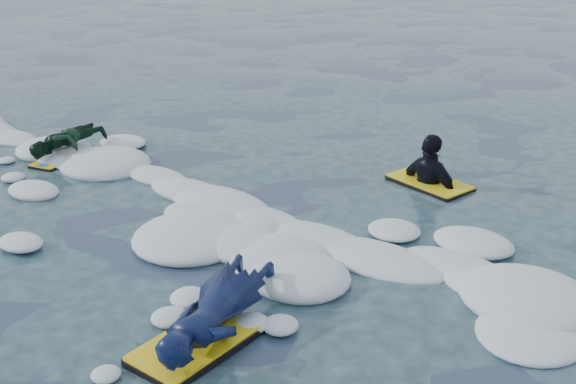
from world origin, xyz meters
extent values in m
plane|color=#1B2C41|center=(0.00, 0.00, 0.00)|extent=(120.00, 120.00, 0.00)
cube|color=black|center=(0.97, -0.77, 0.04)|extent=(0.60, 1.06, 0.05)
cube|color=yellow|center=(0.97, -0.77, 0.07)|extent=(0.58, 1.04, 0.02)
imported|color=navy|center=(0.97, -0.52, 0.23)|extent=(0.99, 1.68, 0.38)
cube|color=black|center=(-3.45, 1.25, 0.03)|extent=(0.54, 0.78, 0.04)
cube|color=yellow|center=(-3.45, 1.25, 0.05)|extent=(0.52, 0.76, 0.01)
cube|color=#1B88CD|center=(-3.45, 1.25, 0.06)|extent=(0.28, 0.69, 0.00)
imported|color=#0E3521|center=(-3.45, 1.45, 0.22)|extent=(0.58, 1.09, 0.40)
cube|color=black|center=(0.89, 3.41, 0.04)|extent=(1.11, 0.79, 0.05)
cube|color=yellow|center=(0.89, 3.41, 0.07)|extent=(1.09, 0.76, 0.02)
imported|color=black|center=(0.89, 3.41, -0.10)|extent=(0.94, 0.55, 1.51)
camera|label=1|loc=(4.36, -4.14, 3.24)|focal=45.00mm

